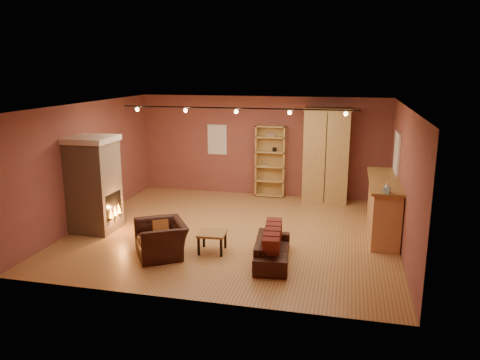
% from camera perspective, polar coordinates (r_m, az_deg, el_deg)
% --- Properties ---
extents(floor, '(7.00, 7.00, 0.00)m').
position_cam_1_polar(floor, '(10.52, -0.70, -6.27)').
color(floor, olive).
rests_on(floor, ground).
extents(ceiling, '(7.00, 7.00, 0.00)m').
position_cam_1_polar(ceiling, '(9.93, -0.74, 9.12)').
color(ceiling, '#56301B').
rests_on(ceiling, back_wall).
extents(back_wall, '(7.00, 0.02, 2.80)m').
position_cam_1_polar(back_wall, '(13.26, 2.66, 4.12)').
color(back_wall, brown).
rests_on(back_wall, floor).
extents(left_wall, '(0.02, 6.50, 2.80)m').
position_cam_1_polar(left_wall, '(11.47, -17.96, 2.00)').
color(left_wall, brown).
rests_on(left_wall, floor).
extents(right_wall, '(0.02, 6.50, 2.80)m').
position_cam_1_polar(right_wall, '(9.91, 19.33, 0.15)').
color(right_wall, brown).
rests_on(right_wall, floor).
extents(fireplace, '(1.01, 0.98, 2.12)m').
position_cam_1_polar(fireplace, '(10.81, -17.36, -0.49)').
color(fireplace, tan).
rests_on(fireplace, floor).
extents(back_window, '(0.56, 0.04, 0.86)m').
position_cam_1_polar(back_window, '(13.51, -2.80, 4.94)').
color(back_window, white).
rests_on(back_window, back_wall).
extents(bookcase, '(0.82, 0.32, 2.01)m').
position_cam_1_polar(bookcase, '(13.17, 3.77, 2.39)').
color(bookcase, tan).
rests_on(bookcase, floor).
extents(armoire, '(1.25, 0.71, 2.54)m').
position_cam_1_polar(armoire, '(12.76, 10.47, 2.97)').
color(armoire, tan).
rests_on(armoire, floor).
extents(bar_counter, '(0.67, 2.56, 1.22)m').
position_cam_1_polar(bar_counter, '(10.69, 17.07, -3.07)').
color(bar_counter, tan).
rests_on(bar_counter, floor).
extents(tissue_box, '(0.15, 0.15, 0.22)m').
position_cam_1_polar(tissue_box, '(9.39, 17.48, -0.97)').
color(tissue_box, '#85BDD4').
rests_on(tissue_box, bar_counter).
extents(right_window, '(0.05, 0.90, 1.00)m').
position_cam_1_polar(right_window, '(11.23, 18.57, 3.01)').
color(right_window, white).
rests_on(right_window, right_wall).
extents(loveseat, '(0.61, 1.61, 0.69)m').
position_cam_1_polar(loveseat, '(8.87, 3.99, -7.88)').
color(loveseat, black).
rests_on(loveseat, floor).
extents(armchair, '(1.12, 1.22, 0.90)m').
position_cam_1_polar(armchair, '(9.21, -9.61, -6.43)').
color(armchair, black).
rests_on(armchair, floor).
extents(coffee_table, '(0.57, 0.57, 0.40)m').
position_cam_1_polar(coffee_table, '(9.31, -3.41, -6.72)').
color(coffee_table, olive).
rests_on(coffee_table, floor).
extents(track_rail, '(5.20, 0.09, 0.13)m').
position_cam_1_polar(track_rail, '(10.13, -0.47, 8.58)').
color(track_rail, black).
rests_on(track_rail, ceiling).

